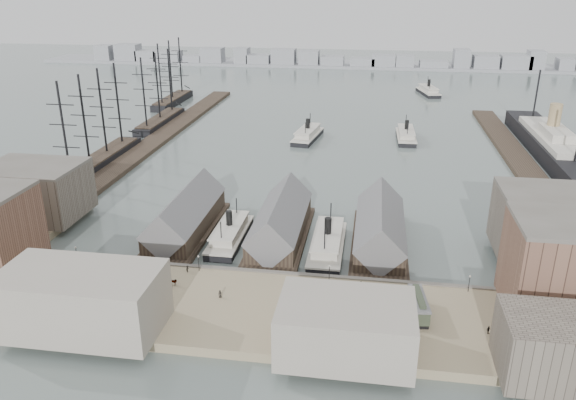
% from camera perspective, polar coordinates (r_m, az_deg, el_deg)
% --- Properties ---
extents(ground, '(900.00, 900.00, 0.00)m').
position_cam_1_polar(ground, '(135.38, -1.96, -6.99)').
color(ground, '#54615E').
rests_on(ground, ground).
extents(quay, '(180.00, 30.00, 2.00)m').
position_cam_1_polar(quay, '(118.03, -3.79, -11.15)').
color(quay, '#88795B').
rests_on(quay, ground).
extents(seawall, '(180.00, 1.20, 2.30)m').
position_cam_1_polar(seawall, '(130.36, -2.39, -7.63)').
color(seawall, '#59544C').
rests_on(seawall, ground).
extents(west_wharf, '(10.00, 220.00, 1.60)m').
position_cam_1_polar(west_wharf, '(243.48, -13.48, 5.76)').
color(west_wharf, '#2D231C').
rests_on(west_wharf, ground).
extents(east_wharf, '(10.00, 180.00, 1.60)m').
position_cam_1_polar(east_wharf, '(223.32, 22.76, 3.23)').
color(east_wharf, '#2D231C').
rests_on(east_wharf, ground).
extents(ferry_shed_west, '(14.00, 42.00, 12.60)m').
position_cam_1_polar(ferry_shed_west, '(154.38, -10.34, -1.70)').
color(ferry_shed_west, '#2D231C').
rests_on(ferry_shed_west, ground).
extents(ferry_shed_center, '(14.00, 42.00, 12.60)m').
position_cam_1_polar(ferry_shed_center, '(148.24, -0.78, -2.33)').
color(ferry_shed_center, '#2D231C').
rests_on(ferry_shed_center, ground).
extents(ferry_shed_east, '(14.00, 42.00, 12.60)m').
position_cam_1_polar(ferry_shed_east, '(146.52, 9.32, -2.93)').
color(ferry_shed_east, '#2D231C').
rests_on(ferry_shed_east, ground).
extents(warehouse_west_back, '(26.00, 20.00, 14.00)m').
position_cam_1_polar(warehouse_west_back, '(172.77, -24.27, 0.79)').
color(warehouse_west_back, '#60564C').
rests_on(warehouse_west_back, west_land).
extents(warehouse_east_back, '(28.00, 20.00, 15.00)m').
position_cam_1_polar(warehouse_east_back, '(149.83, 25.69, -2.31)').
color(warehouse_east_back, '#60564C').
rests_on(warehouse_east_back, east_land).
extents(street_bldg_center, '(24.00, 16.00, 10.00)m').
position_cam_1_polar(street_bldg_center, '(102.55, 5.90, -12.81)').
color(street_bldg_center, gray).
rests_on(street_bldg_center, quay).
extents(street_bldg_west, '(30.00, 16.00, 12.00)m').
position_cam_1_polar(street_bldg_west, '(114.78, -20.23, -9.52)').
color(street_bldg_west, gray).
rests_on(street_bldg_west, quay).
extents(street_bldg_east, '(18.00, 14.00, 11.00)m').
position_cam_1_polar(street_bldg_east, '(106.42, 25.58, -13.37)').
color(street_bldg_east, '#60564C').
rests_on(street_bldg_east, quay).
extents(lamp_post_far_w, '(0.44, 0.44, 3.92)m').
position_cam_1_polar(lamp_post_far_w, '(142.22, -20.72, -4.89)').
color(lamp_post_far_w, black).
rests_on(lamp_post_far_w, quay).
extents(lamp_post_near_w, '(0.44, 0.44, 3.92)m').
position_cam_1_polar(lamp_post_near_w, '(130.62, -9.07, -6.07)').
color(lamp_post_near_w, black).
rests_on(lamp_post_near_w, quay).
extents(lamp_post_near_e, '(0.44, 0.44, 3.92)m').
position_cam_1_polar(lamp_post_near_e, '(125.30, 4.23, -7.10)').
color(lamp_post_near_e, black).
rests_on(lamp_post_near_e, quay).
extents(lamp_post_far_e, '(0.44, 0.44, 3.92)m').
position_cam_1_polar(lamp_post_far_e, '(127.03, 17.96, -7.77)').
color(lamp_post_far_e, black).
rests_on(lamp_post_far_e, quay).
extents(far_shore, '(500.00, 40.00, 15.72)m').
position_cam_1_polar(far_shore, '(455.61, 5.77, 13.81)').
color(far_shore, gray).
rests_on(far_shore, ground).
extents(ferry_docked_west, '(7.58, 25.28, 9.03)m').
position_cam_1_polar(ferry_docked_west, '(148.89, -5.93, -3.41)').
color(ferry_docked_west, black).
rests_on(ferry_docked_west, ground).
extents(ferry_docked_east, '(8.22, 27.39, 9.78)m').
position_cam_1_polar(ferry_docked_east, '(142.80, 4.02, -4.40)').
color(ferry_docked_east, black).
rests_on(ferry_docked_east, ground).
extents(ferry_open_near, '(11.78, 27.79, 9.61)m').
position_cam_1_polar(ferry_open_near, '(243.17, 2.01, 6.68)').
color(ferry_open_near, black).
rests_on(ferry_open_near, ground).
extents(ferry_open_mid, '(8.19, 25.70, 9.12)m').
position_cam_1_polar(ferry_open_mid, '(247.70, 11.90, 6.48)').
color(ferry_open_mid, black).
rests_on(ferry_open_mid, ground).
extents(ferry_open_far, '(13.75, 27.67, 9.48)m').
position_cam_1_polar(ferry_open_far, '(351.57, 14.06, 10.71)').
color(ferry_open_far, black).
rests_on(ferry_open_far, ground).
extents(sailing_ship_near, '(8.47, 58.32, 34.80)m').
position_cam_1_polar(sailing_ship_near, '(218.66, -18.65, 3.91)').
color(sailing_ship_near, black).
rests_on(sailing_ship_near, ground).
extents(sailing_ship_mid, '(8.13, 46.95, 33.41)m').
position_cam_1_polar(sailing_ship_mid, '(274.77, -12.84, 7.94)').
color(sailing_ship_mid, black).
rests_on(sailing_ship_mid, ground).
extents(sailing_ship_far, '(8.29, 46.05, 34.07)m').
position_cam_1_polar(sailing_ship_far, '(321.81, -11.63, 9.99)').
color(sailing_ship_far, black).
rests_on(sailing_ship_far, ground).
extents(ocean_steamer, '(13.74, 100.37, 20.07)m').
position_cam_1_polar(ocean_steamer, '(244.19, 25.08, 5.21)').
color(ocean_steamer, black).
rests_on(ocean_steamer, ground).
extents(tram, '(4.10, 11.32, 3.94)m').
position_cam_1_polar(tram, '(116.55, 13.11, -10.45)').
color(tram, black).
rests_on(tram, quay).
extents(horse_cart_left, '(4.78, 2.37, 1.52)m').
position_cam_1_polar(horse_cart_left, '(135.21, -18.45, -6.90)').
color(horse_cart_left, black).
rests_on(horse_cart_left, quay).
extents(horse_cart_center, '(4.90, 1.53, 1.66)m').
position_cam_1_polar(horse_cart_center, '(126.84, -11.93, -8.15)').
color(horse_cart_center, black).
rests_on(horse_cart_center, quay).
extents(horse_cart_right, '(4.88, 3.30, 1.70)m').
position_cam_1_polar(horse_cart_right, '(114.21, 1.40, -11.24)').
color(horse_cart_right, black).
rests_on(horse_cart_right, quay).
extents(pedestrian_0, '(0.72, 0.57, 1.78)m').
position_cam_1_polar(pedestrian_0, '(141.60, -25.33, -6.57)').
color(pedestrian_0, black).
rests_on(pedestrian_0, quay).
extents(pedestrian_1, '(0.99, 0.95, 1.62)m').
position_cam_1_polar(pedestrian_1, '(127.42, -19.81, -8.91)').
color(pedestrian_1, black).
rests_on(pedestrian_1, quay).
extents(pedestrian_2, '(0.80, 1.16, 1.65)m').
position_cam_1_polar(pedestrian_2, '(131.39, -10.17, -6.90)').
color(pedestrian_2, black).
rests_on(pedestrian_2, quay).
extents(pedestrian_3, '(0.66, 1.10, 1.75)m').
position_cam_1_polar(pedestrian_3, '(118.62, -14.44, -10.62)').
color(pedestrian_3, black).
rests_on(pedestrian_3, quay).
extents(pedestrian_4, '(0.98, 0.88, 1.68)m').
position_cam_1_polar(pedestrian_4, '(120.66, -6.92, -9.46)').
color(pedestrian_4, black).
rests_on(pedestrian_4, quay).
extents(pedestrian_5, '(0.55, 0.69, 1.73)m').
position_cam_1_polar(pedestrian_5, '(115.57, 0.08, -10.78)').
color(pedestrian_5, black).
rests_on(pedestrian_5, quay).
extents(pedestrian_6, '(0.84, 0.98, 1.76)m').
position_cam_1_polar(pedestrian_6, '(123.91, 7.40, -8.56)').
color(pedestrian_6, black).
rests_on(pedestrian_6, quay).
extents(pedestrian_7, '(0.82, 1.24, 1.79)m').
position_cam_1_polar(pedestrian_7, '(112.51, 12.19, -12.32)').
color(pedestrian_7, black).
rests_on(pedestrian_7, quay).
extents(pedestrian_8, '(0.46, 0.96, 1.58)m').
position_cam_1_polar(pedestrian_8, '(123.60, 13.13, -9.12)').
color(pedestrian_8, black).
rests_on(pedestrian_8, quay).
extents(pedestrian_9, '(0.93, 0.64, 1.83)m').
position_cam_1_polar(pedestrian_9, '(122.08, 25.69, -11.24)').
color(pedestrian_9, black).
rests_on(pedestrian_9, quay).
extents(pedestrian_10, '(1.02, 0.85, 1.63)m').
position_cam_1_polar(pedestrian_10, '(115.36, 19.69, -12.32)').
color(pedestrian_10, black).
rests_on(pedestrian_10, quay).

